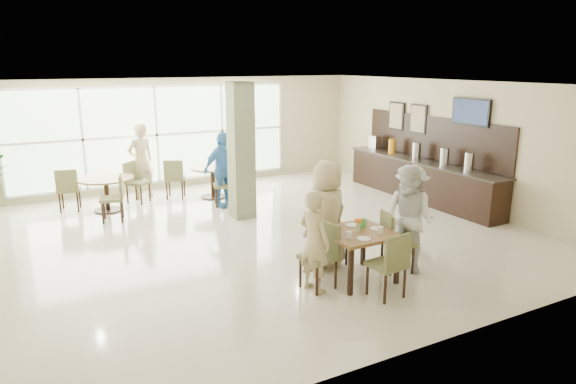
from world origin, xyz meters
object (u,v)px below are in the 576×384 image
round_table_right (213,174)px  buffet_counter (421,177)px  teen_far (327,214)px  adult_b (242,160)px  main_table (358,237)px  adult_a (222,170)px  adult_standing (141,161)px  round_table_left (106,185)px  teen_standing (411,210)px  teen_right (409,219)px  teen_left (314,241)px

round_table_right → buffet_counter: size_ratio=0.22×
teen_far → adult_b: teen_far is taller
main_table → adult_a: (-0.30, 4.73, 0.19)m
round_table_right → adult_standing: adult_standing is taller
teen_far → adult_standing: (-1.60, 5.67, 0.04)m
round_table_left → teen_standing: size_ratio=0.79×
teen_far → teen_right: bearing=126.9°
round_table_left → teen_standing: bearing=-51.1°
buffet_counter → adult_standing: (-5.78, 3.27, 0.35)m
buffet_counter → teen_standing: size_ratio=3.08×
round_table_left → adult_standing: (0.95, 0.76, 0.31)m
teen_right → round_table_left: bearing=-167.7°
adult_standing → main_table: bearing=87.7°
round_table_left → teen_standing: (4.11, -5.09, 0.17)m
adult_b → adult_standing: adult_standing is taller
main_table → teen_far: (-0.12, 0.67, 0.20)m
round_table_right → teen_far: bearing=-88.8°
main_table → round_table_right: (-0.22, 5.59, -0.10)m
main_table → round_table_left: (-2.67, 5.58, -0.07)m
teen_far → adult_b: size_ratio=1.03×
main_table → teen_standing: bearing=18.8°
buffet_counter → teen_left: 5.75m
round_table_left → teen_right: 6.70m
teen_right → main_table: bearing=-116.3°
buffet_counter → teen_standing: (-2.62, -2.59, 0.21)m
round_table_left → buffet_counter: bearing=-20.4°
teen_right → adult_a: adult_a is taller
teen_left → round_table_left: bearing=4.6°
buffet_counter → adult_standing: buffet_counter is taller
main_table → teen_right: (0.87, -0.10, 0.18)m
teen_right → buffet_counter: bearing=115.4°
teen_left → teen_far: (0.66, 0.70, 0.12)m
teen_standing → adult_standing: adult_standing is taller
teen_far → adult_a: (-0.18, 4.05, -0.01)m
round_table_left → teen_far: 5.54m
round_table_right → buffet_counter: bearing=-30.4°
buffet_counter → teen_far: bearing=-150.1°
teen_far → adult_standing: adult_standing is taller
main_table → adult_b: 5.72m
teen_far → adult_standing: 5.90m
main_table → teen_standing: size_ratio=0.64×
teen_right → adult_b: size_ratio=1.01×
main_table → teen_left: teen_left is taller
main_table → buffet_counter: buffet_counter is taller
round_table_right → teen_far: 4.93m
teen_left → teen_right: teen_right is taller
teen_right → adult_b: 5.79m
adult_a → teen_left: bearing=-113.3°
teen_right → adult_standing: adult_standing is taller
round_table_left → round_table_right: same height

